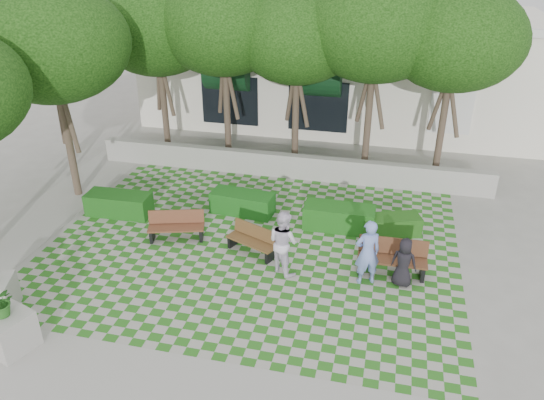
% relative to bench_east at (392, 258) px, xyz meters
% --- Properties ---
extents(ground, '(90.00, 90.00, 0.00)m').
position_rel_bench_east_xyz_m(ground, '(-4.09, -0.63, -0.47)').
color(ground, gray).
rests_on(ground, ground).
extents(lawn, '(12.00, 12.00, 0.00)m').
position_rel_bench_east_xyz_m(lawn, '(-4.09, 0.37, -0.47)').
color(lawn, '#2B721E').
rests_on(lawn, ground).
extents(sidewalk_south, '(16.00, 2.00, 0.01)m').
position_rel_bench_east_xyz_m(sidewalk_south, '(-4.09, -5.33, -0.47)').
color(sidewalk_south, '#9E9B93').
rests_on(sidewalk_south, ground).
extents(sidewalk_west, '(2.00, 12.00, 0.01)m').
position_rel_bench_east_xyz_m(sidewalk_west, '(-11.29, 0.37, -0.47)').
color(sidewalk_west, '#9E9B93').
rests_on(sidewalk_west, ground).
extents(retaining_wall, '(15.00, 0.36, 0.90)m').
position_rel_bench_east_xyz_m(retaining_wall, '(-4.09, 5.57, -0.02)').
color(retaining_wall, '#9E9B93').
rests_on(retaining_wall, ground).
extents(bench_east, '(1.89, 0.66, 0.98)m').
position_rel_bench_east_xyz_m(bench_east, '(0.00, 0.00, 0.00)').
color(bench_east, '#502E1B').
rests_on(bench_east, ground).
extents(bench_mid, '(1.64, 1.09, 0.82)m').
position_rel_bench_east_xyz_m(bench_mid, '(-3.99, 0.12, -0.08)').
color(bench_mid, brown).
rests_on(bench_mid, ground).
extents(bench_west, '(1.77, 1.01, 0.88)m').
position_rel_bench_east_xyz_m(bench_west, '(-6.46, 0.33, -0.05)').
color(bench_west, brown).
rests_on(bench_west, ground).
extents(hedge_east, '(1.93, 1.29, 0.63)m').
position_rel_bench_east_xyz_m(hedge_east, '(-0.10, 2.09, -0.16)').
color(hedge_east, '#1B4B14').
rests_on(hedge_east, ground).
extents(hedge_midright, '(2.21, 0.90, 0.77)m').
position_rel_bench_east_xyz_m(hedge_midright, '(-1.70, 2.10, -0.09)').
color(hedge_midright, '#175216').
rests_on(hedge_midright, ground).
extents(hedge_midleft, '(2.14, 1.03, 0.72)m').
position_rel_bench_east_xyz_m(hedge_midleft, '(-4.96, 2.39, -0.11)').
color(hedge_midleft, '#155116').
rests_on(hedge_midleft, ground).
extents(hedge_west, '(2.14, 0.92, 0.74)m').
position_rel_bench_east_xyz_m(hedge_west, '(-8.91, 1.35, -0.10)').
color(hedge_west, '#164E14').
rests_on(hedge_west, ground).
extents(planter_front, '(1.16, 1.16, 1.64)m').
position_rel_bench_east_xyz_m(planter_front, '(-8.26, -4.99, 0.19)').
color(planter_front, '#9E9B93').
rests_on(planter_front, ground).
extents(person_blue, '(0.81, 0.69, 1.89)m').
position_rel_bench_east_xyz_m(person_blue, '(-0.67, -0.61, 0.47)').
color(person_blue, '#7990DD').
rests_on(person_blue, ground).
extents(person_dark, '(0.77, 0.59, 1.40)m').
position_rel_bench_east_xyz_m(person_dark, '(0.29, -0.49, 0.23)').
color(person_dark, black).
rests_on(person_dark, ground).
extents(person_white, '(1.14, 1.09, 1.86)m').
position_rel_bench_east_xyz_m(person_white, '(-2.93, -0.59, 0.45)').
color(person_white, silver).
rests_on(person_white, ground).
extents(tree_row, '(17.70, 13.40, 7.41)m').
position_rel_bench_east_xyz_m(tree_row, '(-5.95, 5.32, 4.70)').
color(tree_row, '#47382B').
rests_on(tree_row, ground).
extents(building, '(18.00, 8.92, 5.15)m').
position_rel_bench_east_xyz_m(building, '(-3.16, 13.45, 2.04)').
color(building, white).
rests_on(building, ground).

